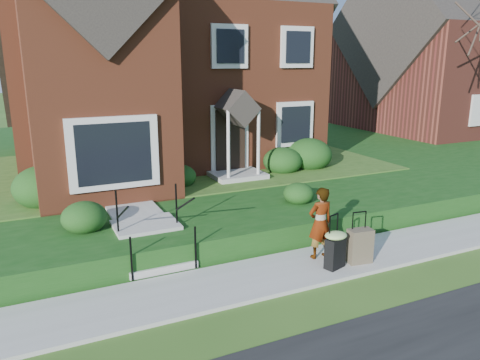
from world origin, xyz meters
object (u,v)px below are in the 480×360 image
woman (320,223)px  front_steps (151,239)px  suitcase_olive (360,246)px  suitcase_black (335,248)px

woman → front_steps: bearing=-26.0°
front_steps → suitcase_olive: (3.86, -2.18, -0.03)m
front_steps → woman: (3.24, -1.61, 0.39)m
front_steps → woman: woman is taller
front_steps → woman: size_ratio=1.29×
woman → suitcase_black: woman is taller
front_steps → suitcase_olive: front_steps is taller
woman → suitcase_black: (-0.01, -0.57, -0.34)m
front_steps → suitcase_olive: size_ratio=1.84×
suitcase_black → woman: bearing=71.7°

